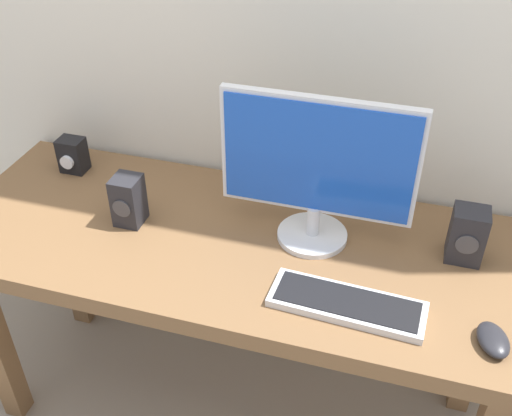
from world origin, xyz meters
The scene contains 8 objects.
ground_plane centered at (0.00, 0.00, 0.00)m, with size 6.00×6.00×0.00m, color gray.
desk centered at (0.00, 0.00, 0.66)m, with size 1.67×0.66×0.76m.
monitor centered at (0.21, 0.08, 0.98)m, with size 0.52×0.20×0.42m.
keyboard_primary centered at (0.35, -0.18, 0.77)m, with size 0.39×0.15×0.02m.
mouse centered at (0.68, -0.20, 0.77)m, with size 0.07×0.11×0.03m, color #232328.
speaker_right centered at (0.61, 0.10, 0.83)m, with size 0.09×0.09×0.15m.
speaker_left centered at (-0.32, -0.01, 0.83)m, with size 0.08×0.09×0.15m.
audio_controller centered at (-0.61, 0.19, 0.81)m, with size 0.08×0.08×0.11m.
Camera 1 is at (0.43, -1.25, 1.82)m, focal length 42.43 mm.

